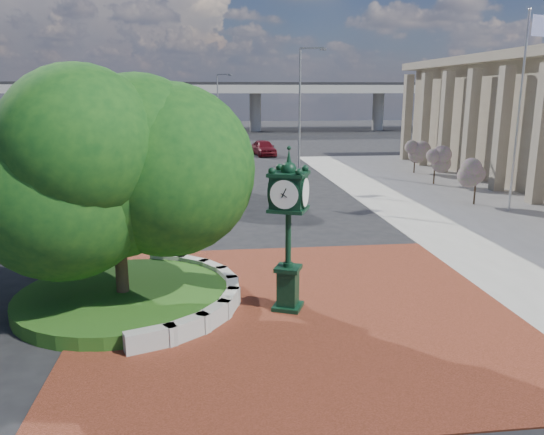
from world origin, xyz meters
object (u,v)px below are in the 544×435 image
at_px(flagpole_b, 519,111).
at_px(street_lamp_near, 303,99).
at_px(post_clock, 288,224).
at_px(parked_car, 264,148).
at_px(street_lamp_far, 219,105).

distance_m(flagpole_b, street_lamp_near, 19.10).
relative_size(post_clock, street_lamp_near, 0.49).
bearing_deg(parked_car, post_clock, -102.45).
height_order(parked_car, flagpole_b, flagpole_b).
relative_size(post_clock, parked_car, 1.03).
bearing_deg(flagpole_b, parked_car, 111.03).
xyz_separation_m(post_clock, street_lamp_far, (-0.88, 45.62, 2.15)).
distance_m(parked_car, flagpole_b, 28.59).
height_order(street_lamp_near, street_lamp_far, street_lamp_near).
xyz_separation_m(flagpole_b, street_lamp_near, (-7.94, 17.36, 0.42)).
distance_m(post_clock, street_lamp_far, 45.68).
relative_size(post_clock, street_lamp_far, 0.58).
bearing_deg(street_lamp_near, post_clock, -100.65).
distance_m(street_lamp_near, street_lamp_far, 18.07).
height_order(flagpole_b, street_lamp_near, flagpole_b).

